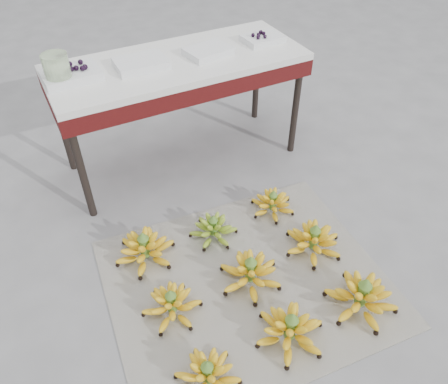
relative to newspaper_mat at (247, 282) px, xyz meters
name	(u,v)px	position (x,y,z in m)	size (l,w,h in m)	color
ground	(255,265)	(0.09, 0.07, 0.00)	(60.00, 60.00, 0.00)	slate
newspaper_mat	(247,282)	(0.00, 0.00, 0.00)	(1.25, 1.05, 0.01)	silver
bunch_front_left	(207,375)	(-0.37, -0.34, 0.06)	(0.33, 0.33, 0.15)	yellow
bunch_front_center	(290,330)	(0.01, -0.33, 0.06)	(0.37, 0.37, 0.18)	yellow
bunch_front_right	(361,297)	(0.38, -0.34, 0.07)	(0.31, 0.31, 0.19)	yellow
bunch_mid_left	(172,305)	(-0.37, 0.01, 0.06)	(0.32, 0.32, 0.16)	yellow
bunch_mid_center	(250,273)	(0.01, 0.00, 0.06)	(0.30, 0.30, 0.18)	yellow
bunch_mid_right	(313,241)	(0.39, 0.02, 0.06)	(0.34, 0.34, 0.17)	yellow
bunch_back_left	(145,249)	(-0.37, 0.35, 0.06)	(0.37, 0.37, 0.18)	yellow
bunch_back_center	(213,229)	(-0.01, 0.33, 0.05)	(0.29, 0.29, 0.15)	#5F901A
bunch_back_right	(273,204)	(0.36, 0.35, 0.05)	(0.31, 0.31, 0.15)	yellow
vendor_table	(179,72)	(0.13, 1.01, 0.58)	(1.38, 0.55, 0.66)	black
tray_far_left	(71,75)	(-0.42, 1.04, 0.68)	(0.28, 0.21, 0.07)	silver
tray_left	(141,63)	(-0.08, 1.01, 0.68)	(0.26, 0.19, 0.04)	silver
tray_right	(208,51)	(0.30, 0.99, 0.68)	(0.26, 0.21, 0.04)	silver
tray_far_right	(262,38)	(0.64, 1.00, 0.68)	(0.23, 0.17, 0.06)	silver
glass_jar	(57,70)	(-0.48, 1.01, 0.74)	(0.12, 0.12, 0.15)	#D8F4C2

